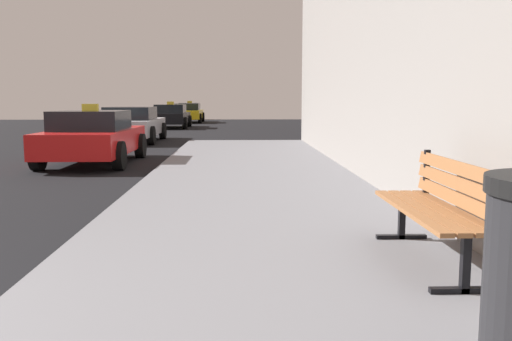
% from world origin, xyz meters
% --- Properties ---
extents(bench, '(0.51, 1.78, 0.89)m').
position_xyz_m(bench, '(5.39, 1.76, 0.66)').
color(bench, brown).
rests_on(bench, sidewalk).
extents(car_red, '(1.96, 4.08, 1.43)m').
position_xyz_m(car_red, '(0.22, 10.38, 0.65)').
color(car_red, red).
rests_on(car_red, ground_plane).
extents(car_silver, '(2.03, 4.45, 1.27)m').
position_xyz_m(car_silver, '(-0.18, 17.24, 0.65)').
color(car_silver, '#B7B7BF').
rests_on(car_silver, ground_plane).
extents(car_black, '(1.95, 4.28, 1.43)m').
position_xyz_m(car_black, '(0.02, 27.19, 0.65)').
color(car_black, black).
rests_on(car_black, ground_plane).
extents(car_yellow, '(2.00, 4.45, 1.27)m').
position_xyz_m(car_yellow, '(0.30, 34.28, 0.65)').
color(car_yellow, yellow).
rests_on(car_yellow, ground_plane).
extents(car_white, '(1.92, 4.27, 1.43)m').
position_xyz_m(car_white, '(-0.18, 41.20, 0.65)').
color(car_white, white).
rests_on(car_white, ground_plane).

